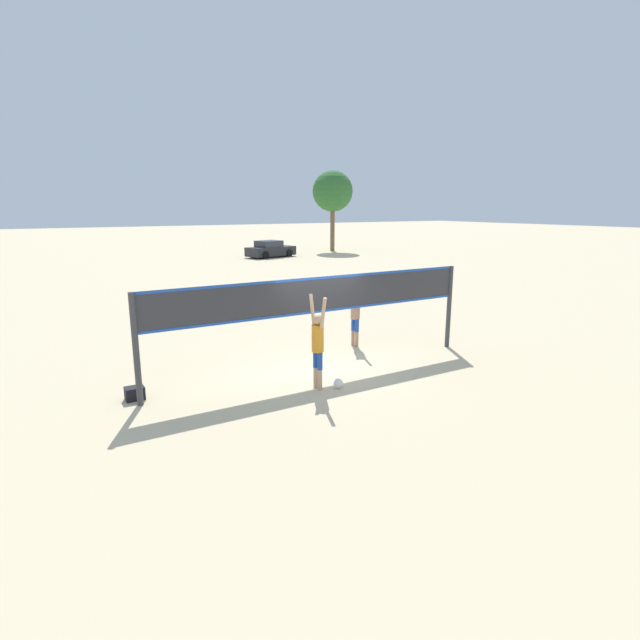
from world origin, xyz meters
TOP-DOWN VIEW (x-y plane):
  - ground_plane at (0.00, 0.00)m, footprint 200.00×200.00m
  - volleyball_net at (0.00, 0.00)m, footprint 9.10×0.13m
  - player_spiker at (-0.71, -1.10)m, footprint 0.28×0.71m
  - player_blocker at (2.10, 1.47)m, footprint 0.28×0.70m
  - volleyball at (-0.27, -1.30)m, footprint 0.23×0.23m
  - gear_bag at (-4.52, 0.37)m, footprint 0.40×0.30m
  - parked_car_near at (11.49, 27.57)m, footprint 4.44×2.74m
  - tree_left_cluster at (19.18, 30.08)m, footprint 3.76×3.76m

SIDE VIEW (x-z plane):
  - ground_plane at x=0.00m, z-range 0.00..0.00m
  - volleyball at x=-0.27m, z-range 0.00..0.23m
  - gear_bag at x=-4.52m, z-range 0.00..0.29m
  - parked_car_near at x=11.49m, z-range -0.07..1.31m
  - player_blocker at x=2.10m, z-range 0.05..2.15m
  - player_spiker at x=-0.71m, z-range 0.06..2.27m
  - volleyball_net at x=0.00m, z-range 0.53..2.98m
  - tree_left_cluster at x=19.18m, z-range 1.78..9.19m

